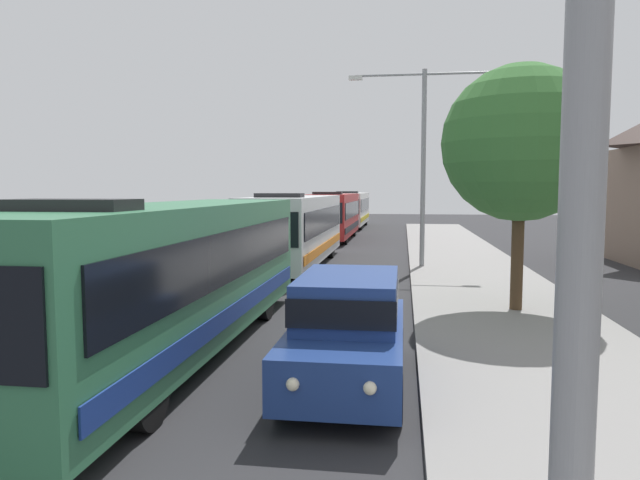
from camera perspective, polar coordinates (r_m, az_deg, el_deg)
name	(u,v)px	position (r m, az deg, el deg)	size (l,w,h in m)	color
bus_lead	(173,271)	(12.01, -14.37, -3.04)	(2.58, 11.85, 3.21)	#33724C
bus_second_in_line	(297,228)	(25.06, -2.34, 1.24)	(2.58, 11.63, 3.21)	silver
bus_middle	(334,214)	(38.33, 1.36, 2.55)	(2.58, 10.57, 3.21)	maroon
bus_fourth_in_line	(351,208)	(51.04, 3.09, 3.16)	(2.58, 11.28, 3.21)	silver
white_suv	(348,326)	(9.86, 2.82, -8.54)	(1.86, 4.64, 1.90)	navy
streetlamp_mid	(424,146)	(24.39, 10.24, 9.18)	(6.22, 0.28, 8.10)	gray
roadside_tree	(521,144)	(16.09, 19.29, 9.01)	(4.10, 4.10, 6.45)	#4C3823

